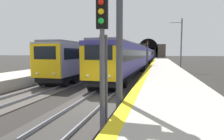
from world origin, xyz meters
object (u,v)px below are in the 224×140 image
at_px(railway_signal_far, 155,52).
at_px(railway_signal_mid, 147,53).
at_px(train_adjacent_platform, 110,56).
at_px(catenary_mast_near, 181,45).
at_px(railway_signal_near, 102,53).
at_px(train_main_approaching, 145,55).

bearing_deg(railway_signal_far, railway_signal_mid, 0.00).
relative_size(train_adjacent_platform, catenary_mast_near, 5.13).
bearing_deg(railway_signal_far, railway_signal_near, 0.00).
bearing_deg(railway_signal_mid, train_main_approaching, -174.99).
bearing_deg(railway_signal_near, train_main_approaching, -177.86).
height_order(train_adjacent_platform, railway_signal_mid, railway_signal_mid).
bearing_deg(train_main_approaching, train_adjacent_platform, -12.73).
xyz_separation_m(train_adjacent_platform, catenary_mast_near, (-2.33, -12.00, 1.90)).
relative_size(train_main_approaching, train_adjacent_platform, 2.00).
xyz_separation_m(railway_signal_near, railway_signal_mid, (27.26, 0.00, -0.01)).
height_order(train_main_approaching, railway_signal_mid, railway_signal_mid).
bearing_deg(catenary_mast_near, train_main_approaching, 17.66).
bearing_deg(railway_signal_near, train_adjacent_platform, -166.30).
bearing_deg(catenary_mast_near, railway_signal_near, 168.41).
distance_m(train_main_approaching, railway_signal_near, 47.48).
distance_m(railway_signal_far, catenary_mast_near, 76.10).
bearing_deg(train_adjacent_platform, railway_signal_near, 13.72).
bearing_deg(train_adjacent_platform, catenary_mast_near, 79.02).
xyz_separation_m(train_adjacent_platform, railway_signal_far, (73.58, -6.78, 0.90)).
distance_m(train_adjacent_platform, railway_signal_near, 28.62).
xyz_separation_m(train_main_approaching, train_adjacent_platform, (-19.64, 5.01, -0.02)).
distance_m(railway_signal_mid, railway_signal_far, 74.12).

